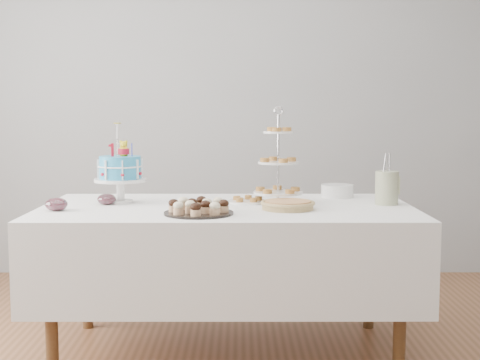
{
  "coord_description": "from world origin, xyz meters",
  "views": [
    {
      "loc": [
        0.06,
        -3.12,
        1.27
      ],
      "look_at": [
        0.07,
        0.3,
        0.91
      ],
      "focal_mm": 50.0,
      "sensor_mm": 36.0,
      "label": 1
    }
  ],
  "objects_px": {
    "birthday_cake": "(121,181)",
    "pie": "(288,204)",
    "table": "(227,249)",
    "jam_bowl_b": "(107,199)",
    "plate_stack": "(337,191)",
    "jam_bowl_a": "(56,205)",
    "utensil_pitcher": "(387,186)",
    "cupcake_tray": "(199,207)",
    "tiered_stand": "(278,163)",
    "pastry_plate": "(247,200)"
  },
  "relations": [
    {
      "from": "birthday_cake",
      "to": "pie",
      "type": "distance_m",
      "value": 0.91
    },
    {
      "from": "table",
      "to": "jam_bowl_b",
      "type": "distance_m",
      "value": 0.69
    },
    {
      "from": "pastry_plate",
      "to": "utensil_pitcher",
      "type": "relative_size",
      "value": 0.79
    },
    {
      "from": "birthday_cake",
      "to": "plate_stack",
      "type": "bearing_deg",
      "value": -4.26
    },
    {
      "from": "cupcake_tray",
      "to": "tiered_stand",
      "type": "bearing_deg",
      "value": 43.51
    },
    {
      "from": "cupcake_tray",
      "to": "utensil_pitcher",
      "type": "distance_m",
      "value": 1.03
    },
    {
      "from": "jam_bowl_a",
      "to": "utensil_pitcher",
      "type": "relative_size",
      "value": 0.41
    },
    {
      "from": "pie",
      "to": "jam_bowl_a",
      "type": "relative_size",
      "value": 2.49
    },
    {
      "from": "tiered_stand",
      "to": "pastry_plate",
      "type": "xyz_separation_m",
      "value": [
        -0.16,
        0.02,
        -0.2
      ]
    },
    {
      "from": "jam_bowl_a",
      "to": "utensil_pitcher",
      "type": "bearing_deg",
      "value": 7.26
    },
    {
      "from": "birthday_cake",
      "to": "tiered_stand",
      "type": "height_order",
      "value": "tiered_stand"
    },
    {
      "from": "cupcake_tray",
      "to": "plate_stack",
      "type": "xyz_separation_m",
      "value": [
        0.75,
        0.63,
        -0.0
      ]
    },
    {
      "from": "pastry_plate",
      "to": "jam_bowl_b",
      "type": "height_order",
      "value": "jam_bowl_b"
    },
    {
      "from": "plate_stack",
      "to": "jam_bowl_b",
      "type": "relative_size",
      "value": 1.88
    },
    {
      "from": "table",
      "to": "cupcake_tray",
      "type": "relative_size",
      "value": 5.76
    },
    {
      "from": "tiered_stand",
      "to": "jam_bowl_b",
      "type": "xyz_separation_m",
      "value": [
        -0.91,
        -0.05,
        -0.19
      ]
    },
    {
      "from": "plate_stack",
      "to": "pastry_plate",
      "type": "relative_size",
      "value": 0.86
    },
    {
      "from": "cupcake_tray",
      "to": "tiered_stand",
      "type": "height_order",
      "value": "tiered_stand"
    },
    {
      "from": "table",
      "to": "utensil_pitcher",
      "type": "distance_m",
      "value": 0.9
    },
    {
      "from": "pastry_plate",
      "to": "birthday_cake",
      "type": "bearing_deg",
      "value": -178.68
    },
    {
      "from": "utensil_pitcher",
      "to": "pie",
      "type": "bearing_deg",
      "value": -145.06
    },
    {
      "from": "table",
      "to": "tiered_stand",
      "type": "bearing_deg",
      "value": 22.55
    },
    {
      "from": "jam_bowl_b",
      "to": "plate_stack",
      "type": "bearing_deg",
      "value": 13.33
    },
    {
      "from": "cupcake_tray",
      "to": "jam_bowl_a",
      "type": "bearing_deg",
      "value": 170.91
    },
    {
      "from": "birthday_cake",
      "to": "cupcake_tray",
      "type": "bearing_deg",
      "value": -57.03
    },
    {
      "from": "plate_stack",
      "to": "table",
      "type": "bearing_deg",
      "value": -150.01
    },
    {
      "from": "birthday_cake",
      "to": "cupcake_tray",
      "type": "relative_size",
      "value": 1.29
    },
    {
      "from": "jam_bowl_b",
      "to": "table",
      "type": "bearing_deg",
      "value": -5.61
    },
    {
      "from": "pie",
      "to": "jam_bowl_b",
      "type": "relative_size",
      "value": 2.8
    },
    {
      "from": "cupcake_tray",
      "to": "pie",
      "type": "height_order",
      "value": "cupcake_tray"
    },
    {
      "from": "utensil_pitcher",
      "to": "pastry_plate",
      "type": "bearing_deg",
      "value": -168.42
    },
    {
      "from": "cupcake_tray",
      "to": "utensil_pitcher",
      "type": "bearing_deg",
      "value": 18.67
    },
    {
      "from": "birthday_cake",
      "to": "jam_bowl_b",
      "type": "distance_m",
      "value": 0.12
    },
    {
      "from": "jam_bowl_a",
      "to": "jam_bowl_b",
      "type": "xyz_separation_m",
      "value": [
        0.21,
        0.22,
        -0.0
      ]
    },
    {
      "from": "pie",
      "to": "jam_bowl_b",
      "type": "xyz_separation_m",
      "value": [
        -0.94,
        0.17,
        0.0
      ]
    },
    {
      "from": "table",
      "to": "cupcake_tray",
      "type": "distance_m",
      "value": 0.4
    },
    {
      "from": "plate_stack",
      "to": "jam_bowl_b",
      "type": "xyz_separation_m",
      "value": [
        -1.26,
        -0.3,
        -0.01
      ]
    },
    {
      "from": "table",
      "to": "tiered_stand",
      "type": "relative_size",
      "value": 3.73
    },
    {
      "from": "table",
      "to": "cupcake_tray",
      "type": "xyz_separation_m",
      "value": [
        -0.13,
        -0.27,
        0.26
      ]
    },
    {
      "from": "plate_stack",
      "to": "jam_bowl_a",
      "type": "height_order",
      "value": "plate_stack"
    },
    {
      "from": "cupcake_tray",
      "to": "jam_bowl_a",
      "type": "relative_size",
      "value": 3.01
    },
    {
      "from": "table",
      "to": "utensil_pitcher",
      "type": "xyz_separation_m",
      "value": [
        0.84,
        0.06,
        0.32
      ]
    },
    {
      "from": "jam_bowl_a",
      "to": "pie",
      "type": "bearing_deg",
      "value": 2.29
    },
    {
      "from": "utensil_pitcher",
      "to": "birthday_cake",
      "type": "bearing_deg",
      "value": -164.99
    },
    {
      "from": "plate_stack",
      "to": "pastry_plate",
      "type": "bearing_deg",
      "value": -156.37
    },
    {
      "from": "plate_stack",
      "to": "birthday_cake",
      "type": "bearing_deg",
      "value": -168.56
    },
    {
      "from": "pie",
      "to": "plate_stack",
      "type": "height_order",
      "value": "plate_stack"
    },
    {
      "from": "cupcake_tray",
      "to": "jam_bowl_a",
      "type": "height_order",
      "value": "cupcake_tray"
    },
    {
      "from": "tiered_stand",
      "to": "jam_bowl_a",
      "type": "xyz_separation_m",
      "value": [
        -1.11,
        -0.27,
        -0.18
      ]
    },
    {
      "from": "utensil_pitcher",
      "to": "tiered_stand",
      "type": "bearing_deg",
      "value": -167.93
    }
  ]
}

